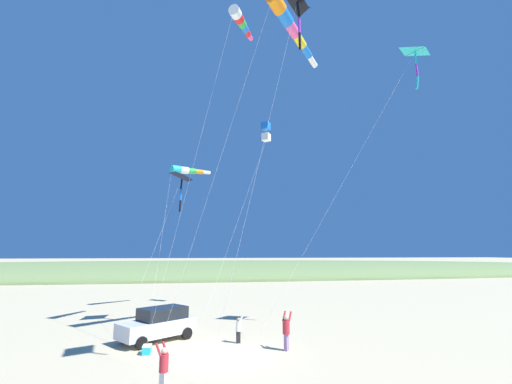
{
  "coord_description": "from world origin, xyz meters",
  "views": [
    {
      "loc": [
        17.99,
        -1.52,
        5.06
      ],
      "look_at": [
        -4.21,
        2.16,
        9.12
      ],
      "focal_mm": 23.53,
      "sensor_mm": 36.0,
      "label": 1
    }
  ],
  "objects_px": {
    "cooler_box": "(147,349)",
    "person_adult_flyer": "(286,329)",
    "kite_box_long_streamer_right": "(266,132)",
    "kite_windsock_purple_drifting": "(186,171)",
    "parked_car": "(159,324)",
    "person_child_green_jacket": "(239,328)",
    "kite_delta_teal_far_right": "(183,177)",
    "kite_delta_striped_overhead": "(298,2)",
    "kite_windsock_rainbow_low_near": "(290,25)",
    "kite_delta_white_trailing": "(415,51)",
    "kite_windsock_long_streamer_left": "(240,21)",
    "person_child_grey_jacket": "(164,366)"
  },
  "relations": [
    {
      "from": "kite_delta_striped_overhead",
      "to": "kite_delta_white_trailing",
      "type": "height_order",
      "value": "kite_delta_white_trailing"
    },
    {
      "from": "kite_box_long_streamer_right",
      "to": "kite_delta_striped_overhead",
      "type": "relative_size",
      "value": 1.08
    },
    {
      "from": "kite_delta_striped_overhead",
      "to": "person_child_grey_jacket",
      "type": "bearing_deg",
      "value": -101.54
    },
    {
      "from": "kite_windsock_rainbow_low_near",
      "to": "parked_car",
      "type": "bearing_deg",
      "value": -108.4
    },
    {
      "from": "person_child_green_jacket",
      "to": "kite_box_long_streamer_right",
      "type": "relative_size",
      "value": 0.09
    },
    {
      "from": "kite_delta_striped_overhead",
      "to": "kite_windsock_long_streamer_left",
      "type": "height_order",
      "value": "kite_windsock_long_streamer_left"
    },
    {
      "from": "cooler_box",
      "to": "kite_windsock_long_streamer_left",
      "type": "distance_m",
      "value": 21.66
    },
    {
      "from": "kite_delta_teal_far_right",
      "to": "kite_windsock_purple_drifting",
      "type": "distance_m",
      "value": 7.43
    },
    {
      "from": "parked_car",
      "to": "kite_box_long_streamer_right",
      "type": "bearing_deg",
      "value": 138.93
    },
    {
      "from": "kite_delta_striped_overhead",
      "to": "parked_car",
      "type": "bearing_deg",
      "value": -144.42
    },
    {
      "from": "kite_delta_white_trailing",
      "to": "kite_box_long_streamer_right",
      "type": "bearing_deg",
      "value": -145.64
    },
    {
      "from": "cooler_box",
      "to": "person_child_grey_jacket",
      "type": "bearing_deg",
      "value": 14.35
    },
    {
      "from": "kite_delta_striped_overhead",
      "to": "kite_delta_teal_far_right",
      "type": "xyz_separation_m",
      "value": [
        -12.08,
        -5.4,
        -5.46
      ]
    },
    {
      "from": "person_adult_flyer",
      "to": "kite_windsock_long_streamer_left",
      "type": "height_order",
      "value": "kite_windsock_long_streamer_left"
    },
    {
      "from": "person_child_green_jacket",
      "to": "kite_delta_teal_far_right",
      "type": "relative_size",
      "value": 0.14
    },
    {
      "from": "parked_car",
      "to": "person_adult_flyer",
      "type": "distance_m",
      "value": 7.57
    },
    {
      "from": "person_child_grey_jacket",
      "to": "kite_delta_striped_overhead",
      "type": "xyz_separation_m",
      "value": [
        1.06,
        5.18,
        15.05
      ]
    },
    {
      "from": "kite_delta_white_trailing",
      "to": "kite_windsock_long_streamer_left",
      "type": "bearing_deg",
      "value": -99.95
    },
    {
      "from": "person_child_green_jacket",
      "to": "kite_box_long_streamer_right",
      "type": "height_order",
      "value": "kite_box_long_streamer_right"
    },
    {
      "from": "person_adult_flyer",
      "to": "person_child_green_jacket",
      "type": "height_order",
      "value": "person_adult_flyer"
    },
    {
      "from": "cooler_box",
      "to": "person_adult_flyer",
      "type": "height_order",
      "value": "person_adult_flyer"
    },
    {
      "from": "person_adult_flyer",
      "to": "kite_windsock_purple_drifting",
      "type": "relative_size",
      "value": 0.15
    },
    {
      "from": "kite_delta_striped_overhead",
      "to": "person_adult_flyer",
      "type": "bearing_deg",
      "value": 173.42
    },
    {
      "from": "parked_car",
      "to": "kite_windsock_rainbow_low_near",
      "type": "bearing_deg",
      "value": 71.6
    },
    {
      "from": "kite_box_long_streamer_right",
      "to": "cooler_box",
      "type": "bearing_deg",
      "value": -35.34
    },
    {
      "from": "kite_delta_striped_overhead",
      "to": "kite_delta_white_trailing",
      "type": "relative_size",
      "value": 0.86
    },
    {
      "from": "kite_delta_striped_overhead",
      "to": "kite_windsock_rainbow_low_near",
      "type": "bearing_deg",
      "value": 167.79
    },
    {
      "from": "kite_box_long_streamer_right",
      "to": "kite_delta_white_trailing",
      "type": "distance_m",
      "value": 14.64
    },
    {
      "from": "cooler_box",
      "to": "person_child_grey_jacket",
      "type": "height_order",
      "value": "person_child_grey_jacket"
    },
    {
      "from": "kite_windsock_rainbow_low_near",
      "to": "kite_delta_white_trailing",
      "type": "height_order",
      "value": "kite_windsock_rainbow_low_near"
    },
    {
      "from": "person_adult_flyer",
      "to": "kite_windsock_rainbow_low_near",
      "type": "relative_size",
      "value": 0.09
    },
    {
      "from": "kite_windsock_long_streamer_left",
      "to": "cooler_box",
      "type": "bearing_deg",
      "value": -64.81
    },
    {
      "from": "person_adult_flyer",
      "to": "kite_delta_white_trailing",
      "type": "xyz_separation_m",
      "value": [
        -0.77,
        9.67,
        17.7
      ]
    },
    {
      "from": "cooler_box",
      "to": "kite_delta_striped_overhead",
      "type": "height_order",
      "value": "kite_delta_striped_overhead"
    },
    {
      "from": "cooler_box",
      "to": "kite_windsock_long_streamer_left",
      "type": "relative_size",
      "value": 0.03
    },
    {
      "from": "kite_windsock_rainbow_low_near",
      "to": "cooler_box",
      "type": "bearing_deg",
      "value": -89.84
    },
    {
      "from": "person_adult_flyer",
      "to": "kite_windsock_rainbow_low_near",
      "type": "xyz_separation_m",
      "value": [
        -0.6,
        0.7,
        18.52
      ]
    },
    {
      "from": "kite_windsock_long_streamer_left",
      "to": "kite_windsock_purple_drifting",
      "type": "relative_size",
      "value": 1.64
    },
    {
      "from": "kite_box_long_streamer_right",
      "to": "person_child_grey_jacket",
      "type": "bearing_deg",
      "value": -22.93
    },
    {
      "from": "kite_windsock_long_streamer_left",
      "to": "kite_windsock_purple_drifting",
      "type": "distance_m",
      "value": 14.15
    },
    {
      "from": "kite_windsock_rainbow_low_near",
      "to": "kite_delta_white_trailing",
      "type": "xyz_separation_m",
      "value": [
        -0.17,
        8.98,
        -0.82
      ]
    },
    {
      "from": "cooler_box",
      "to": "kite_delta_teal_far_right",
      "type": "xyz_separation_m",
      "value": [
        -5.89,
        1.09,
        10.33
      ]
    },
    {
      "from": "person_child_grey_jacket",
      "to": "kite_delta_striped_overhead",
      "type": "distance_m",
      "value": 15.95
    },
    {
      "from": "parked_car",
      "to": "person_child_grey_jacket",
      "type": "relative_size",
      "value": 2.61
    },
    {
      "from": "parked_car",
      "to": "kite_box_long_streamer_right",
      "type": "xyz_separation_m",
      "value": [
        -9.62,
        8.38,
        15.86
      ]
    },
    {
      "from": "kite_delta_white_trailing",
      "to": "kite_windsock_purple_drifting",
      "type": "relative_size",
      "value": 1.45
    },
    {
      "from": "cooler_box",
      "to": "kite_delta_striped_overhead",
      "type": "relative_size",
      "value": 0.04
    },
    {
      "from": "person_child_green_jacket",
      "to": "kite_delta_teal_far_right",
      "type": "bearing_deg",
      "value": -141.14
    },
    {
      "from": "kite_box_long_streamer_right",
      "to": "kite_windsock_purple_drifting",
      "type": "relative_size",
      "value": 1.35
    },
    {
      "from": "kite_windsock_rainbow_low_near",
      "to": "person_adult_flyer",
      "type": "bearing_deg",
      "value": -49.14
    }
  ]
}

